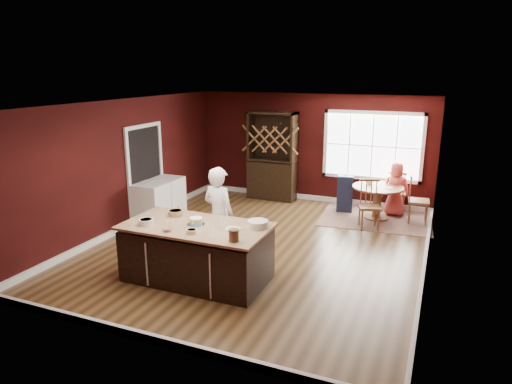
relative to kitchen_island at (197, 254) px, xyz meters
The scene contains 27 objects.
room_shell 1.96m from the kitchen_island, 77.06° to the left, with size 7.00×7.00×7.00m.
window 5.60m from the kitchen_island, 69.90° to the left, with size 2.36×0.10×1.66m, color white, non-canonical shape.
doorway 3.50m from the kitchen_island, 138.40° to the left, with size 0.08×1.26×2.13m, color white, non-canonical shape.
kitchen_island is the anchor object (origin of this frame).
dining_table 4.78m from the kitchen_island, 62.57° to the left, with size 1.13×1.13×0.75m.
baker 0.85m from the kitchen_island, 87.81° to the left, with size 0.62×0.41×1.71m, color silver.
layer_cake 0.54m from the kitchen_island, 103.94° to the left, with size 0.28×0.28×0.11m, color white, non-canonical shape.
bowl_blue 0.94m from the kitchen_island, 159.08° to the right, with size 0.23×0.23×0.09m, color white.
bowl_yellow 0.81m from the kitchen_island, 152.61° to the left, with size 0.25×0.25×0.09m, color #9F7C4A.
bowl_pink 0.70m from the kitchen_island, 121.91° to the right, with size 0.14×0.14×0.05m, color silver.
bowl_olive 0.63m from the kitchen_island, 69.84° to the right, with size 0.16×0.16×0.06m, color beige.
drinking_glass 0.67m from the kitchen_island, ahead, with size 0.08×0.08×0.15m, color white.
dinner_plate 0.79m from the kitchen_island, ahead, with size 0.24×0.24×0.02m, color #F8EFCB.
white_tub 1.11m from the kitchen_island, 16.21° to the left, with size 0.32×0.32×0.11m, color white.
stoneware_crock 1.09m from the kitchen_island, 25.22° to the right, with size 0.15×0.15×0.18m, color brown.
rug 4.80m from the kitchen_island, 62.57° to the left, with size 2.40×1.86×0.01m, color brown.
chair_east 5.29m from the kitchen_island, 54.34° to the left, with size 0.46×0.44×1.09m, color brown, non-canonical shape.
chair_south 4.10m from the kitchen_island, 58.38° to the left, with size 0.44×0.42×1.06m, color brown, non-canonical shape.
chair_north 5.60m from the kitchen_island, 62.90° to the left, with size 0.42×0.40×1.00m, color #966237, non-canonical shape.
seated_woman 5.32m from the kitchen_island, 61.39° to the left, with size 0.61×0.40×1.25m, color #CC4B48.
high_chair 4.77m from the kitchen_island, 72.83° to the left, with size 0.37×0.37×0.91m, color black, non-canonical shape.
toddler 4.83m from the kitchen_island, 72.45° to the left, with size 0.18×0.14×0.26m, color #8CA5BF, non-canonical shape.
table_plate 4.86m from the kitchen_island, 59.72° to the left, with size 0.18×0.18×0.01m, color beige.
table_cup 4.81m from the kitchen_island, 65.43° to the left, with size 0.12×0.12×0.10m, color silver.
hutch 4.99m from the kitchen_island, 96.62° to the left, with size 1.23×0.51×2.25m, color black.
washer 2.99m from the kitchen_island, 138.79° to the left, with size 0.63×0.61×0.91m, color white.
dryer 3.45m from the kitchen_island, 130.76° to the left, with size 0.62×0.60×0.90m, color white.
Camera 1 is at (3.07, -7.56, 3.29)m, focal length 32.00 mm.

